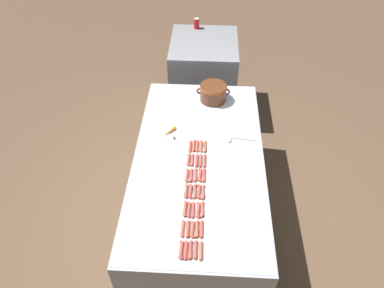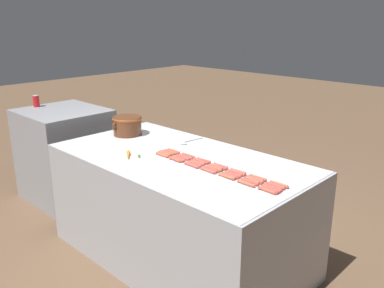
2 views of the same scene
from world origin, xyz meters
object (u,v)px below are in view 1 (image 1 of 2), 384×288
object	(u,v)px
hot_dog_16	(193,210)
hot_dog_1	(183,228)
hot_dog_23	(198,210)
hot_dog_24	(199,191)
hot_dog_22	(197,229)
hot_dog_29	(201,229)
bean_pot	(213,92)
hot_dog_6	(190,146)
hot_dog_34	(205,146)
hot_dog_30	(202,209)
hot_dog_19	(197,161)
hot_dog_21	(196,250)
hot_dog_32	(204,175)
hot_dog_28	(201,251)
hot_dog_14	(190,250)
hot_dog_4	(187,175)
hot_dog_15	(192,229)
hot_dog_7	(186,250)
hot_dog_31	(203,192)
hot_dog_20	(197,146)
carrot	(169,133)
hot_dog_25	(200,175)
serving_spoon	(234,140)
hot_dog_12	(192,160)
hot_dog_33	(205,161)
hot_dog_10	(190,191)
soda_can	(197,23)
hot_dog_8	(188,229)
hot_dog_13	(194,146)
hot_dog_3	(186,191)
back_cabinet	(203,77)
hot_dog_9	(189,209)
hot_dog_27	(201,146)
hot_dog_18	(195,175)
hot_dog_11	(191,175)
hot_dog_17	(195,191)
hot_dog_5	(188,160)

from	to	relation	value
hot_dog_16	hot_dog_1	bearing A→B (deg)	-111.96
hot_dog_23	hot_dog_24	world-z (taller)	same
hot_dog_22	hot_dog_29	distance (m)	0.03
hot_dog_24	bean_pot	size ratio (longest dim) A/B	0.43
hot_dog_6	hot_dog_34	size ratio (longest dim) A/B	1.00
hot_dog_30	hot_dog_19	bearing A→B (deg)	97.37
hot_dog_21	hot_dog_23	size ratio (longest dim) A/B	1.00
hot_dog_32	hot_dog_28	bearing A→B (deg)	-90.02
hot_dog_14	hot_dog_21	bearing A→B (deg)	5.47
hot_dog_4	hot_dog_15	xyz separation A→B (m)	(0.07, -0.48, 0.00)
hot_dog_1	hot_dog_4	world-z (taller)	same
hot_dog_32	hot_dog_7	bearing A→B (deg)	-98.74
hot_dog_31	hot_dog_34	bearing A→B (deg)	89.81
hot_dog_20	carrot	bearing A→B (deg)	149.51
hot_dog_25	bean_pot	bearing A→B (deg)	84.79
hot_dog_25	serving_spoon	distance (m)	0.51
hot_dog_28	hot_dog_30	distance (m)	0.33
hot_dog_12	hot_dog_28	bearing A→B (deg)	-82.92
hot_dog_1	hot_dog_33	world-z (taller)	same
hot_dog_10	soda_can	size ratio (longest dim) A/B	1.13
hot_dog_8	hot_dog_13	bearing A→B (deg)	90.04
hot_dog_4	hot_dog_14	xyz separation A→B (m)	(0.06, -0.64, 0.00)
hot_dog_24	soda_can	bearing A→B (deg)	93.02
hot_dog_32	hot_dog_12	bearing A→B (deg)	122.06
soda_can	hot_dog_4	bearing A→B (deg)	-89.27
hot_dog_3	hot_dog_28	bearing A→B (deg)	-75.11
hot_dog_21	hot_dog_32	xyz separation A→B (m)	(0.04, 0.64, 0.00)
carrot	hot_dog_19	bearing A→B (deg)	-50.87
hot_dog_4	hot_dog_12	size ratio (longest dim) A/B	1.00
hot_dog_15	hot_dog_24	size ratio (longest dim) A/B	1.00
back_cabinet	hot_dog_9	xyz separation A→B (m)	(-0.04, -2.29, 0.40)
hot_dog_22	carrot	distance (m)	1.01
hot_dog_8	hot_dog_15	distance (m)	0.03
hot_dog_30	hot_dog_33	world-z (taller)	same
hot_dog_15	hot_dog_21	bearing A→B (deg)	-78.95
hot_dog_6	hot_dog_16	world-z (taller)	same
bean_pot	soda_can	world-z (taller)	soda_can
hot_dog_14	hot_dog_27	size ratio (longest dim) A/B	1.00
hot_dog_31	hot_dog_20	bearing A→B (deg)	97.75
hot_dog_20	hot_dog_14	bearing A→B (deg)	-90.02
hot_dog_10	back_cabinet	bearing A→B (deg)	88.96
hot_dog_6	hot_dog_18	size ratio (longest dim) A/B	1.00
hot_dog_11	hot_dog_23	world-z (taller)	same
hot_dog_17	hot_dog_23	bearing A→B (deg)	-79.21
hot_dog_7	hot_dog_15	world-z (taller)	same
back_cabinet	hot_dog_9	distance (m)	2.32
hot_dog_5	hot_dog_8	world-z (taller)	same
hot_dog_27	hot_dog_28	bearing A→B (deg)	-88.01
hot_dog_27	hot_dog_17	bearing A→B (deg)	-93.55
hot_dog_4	hot_dog_20	bearing A→B (deg)	79.01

